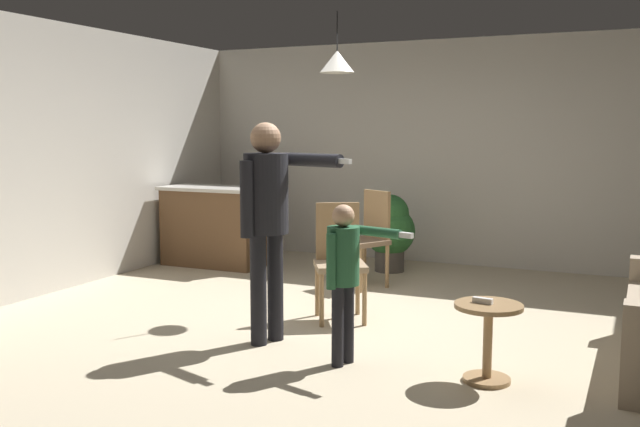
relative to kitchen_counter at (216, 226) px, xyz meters
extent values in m
plane|color=beige|center=(2.45, -1.91, -0.48)|extent=(7.68, 7.68, 0.00)
cube|color=beige|center=(2.45, 1.29, 0.87)|extent=(6.40, 0.10, 2.70)
cube|color=beige|center=(-0.75, -1.91, 0.87)|extent=(0.10, 6.40, 2.70)
cylinder|color=#99754C|center=(4.68, -2.71, -0.45)|extent=(0.05, 0.05, 0.06)
cylinder|color=#99754C|center=(4.69, -1.11, -0.45)|extent=(0.05, 0.05, 0.06)
cube|color=brown|center=(0.00, 0.00, -0.02)|extent=(1.20, 0.60, 0.91)
cube|color=beige|center=(0.00, 0.00, 0.45)|extent=(1.26, 0.66, 0.04)
cylinder|color=#99754C|center=(3.78, -2.66, 0.03)|extent=(0.44, 0.44, 0.03)
cylinder|color=#99754C|center=(3.78, -2.66, -0.23)|extent=(0.06, 0.06, 0.49)
cylinder|color=#99754C|center=(3.78, -2.66, -0.46)|extent=(0.31, 0.31, 0.03)
cylinder|color=black|center=(2.09, -2.41, -0.05)|extent=(0.12, 0.12, 0.85)
cylinder|color=black|center=(2.04, -2.58, -0.05)|extent=(0.12, 0.12, 0.85)
cylinder|color=black|center=(2.06, -2.49, 0.68)|extent=(0.34, 0.34, 0.60)
sphere|color=#9E7556|center=(2.06, -2.49, 1.09)|extent=(0.23, 0.23, 0.23)
cylinder|color=black|center=(2.40, -2.39, 0.93)|extent=(0.57, 0.27, 0.10)
cube|color=white|center=(2.69, -2.49, 0.93)|extent=(0.13, 0.07, 0.04)
cylinder|color=black|center=(2.00, -2.68, 0.65)|extent=(0.10, 0.10, 0.57)
cylinder|color=black|center=(2.81, -2.67, -0.19)|extent=(0.08, 0.08, 0.57)
cylinder|color=black|center=(2.78, -2.79, -0.19)|extent=(0.08, 0.08, 0.57)
cylinder|color=#265938|center=(2.80, -2.73, 0.29)|extent=(0.23, 0.23, 0.40)
sphere|color=tan|center=(2.80, -2.73, 0.57)|extent=(0.15, 0.15, 0.15)
cylinder|color=#265938|center=(3.01, -2.66, 0.46)|extent=(0.38, 0.17, 0.07)
cube|color=white|center=(3.22, -2.72, 0.46)|extent=(0.13, 0.07, 0.04)
cylinder|color=#265938|center=(2.76, -2.86, 0.27)|extent=(0.07, 0.07, 0.38)
cylinder|color=#99754C|center=(2.40, -1.44, -0.25)|extent=(0.04, 0.04, 0.45)
cylinder|color=#99754C|center=(2.09, -1.62, -0.25)|extent=(0.04, 0.04, 0.45)
cylinder|color=#99754C|center=(2.59, -1.75, -0.25)|extent=(0.04, 0.04, 0.45)
cylinder|color=#99754C|center=(2.27, -1.93, -0.25)|extent=(0.04, 0.04, 0.45)
cube|color=#997F60|center=(2.34, -1.69, 0.00)|extent=(0.57, 0.57, 0.05)
cube|color=#99754C|center=(2.24, -1.52, 0.27)|extent=(0.35, 0.23, 0.50)
cylinder|color=#99754C|center=(2.30, -0.33, -0.25)|extent=(0.04, 0.04, 0.45)
cylinder|color=#99754C|center=(1.98, -0.16, -0.25)|extent=(0.04, 0.04, 0.45)
cylinder|color=#99754C|center=(2.12, -0.64, -0.25)|extent=(0.04, 0.04, 0.45)
cylinder|color=#99754C|center=(1.81, -0.47, -0.25)|extent=(0.04, 0.04, 0.45)
cube|color=#7F664C|center=(2.05, -0.40, 0.00)|extent=(0.57, 0.57, 0.05)
cube|color=#99754C|center=(2.14, -0.23, 0.27)|extent=(0.35, 0.22, 0.50)
cylinder|color=#4C4742|center=(2.04, 0.51, -0.34)|extent=(0.34, 0.34, 0.27)
sphere|color=#2D6B33|center=(2.04, 0.51, -0.01)|extent=(0.58, 0.58, 0.58)
sphere|color=#2D6B33|center=(2.04, 0.51, 0.20)|extent=(0.44, 0.44, 0.44)
cube|color=white|center=(3.74, -2.67, 0.06)|extent=(0.13, 0.06, 0.04)
cone|color=silver|center=(2.05, -1.10, 1.77)|extent=(0.32, 0.32, 0.20)
cylinder|color=black|center=(2.05, -1.10, 2.04)|extent=(0.01, 0.01, 0.36)
camera|label=1|loc=(4.63, -7.16, 1.16)|focal=39.72mm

